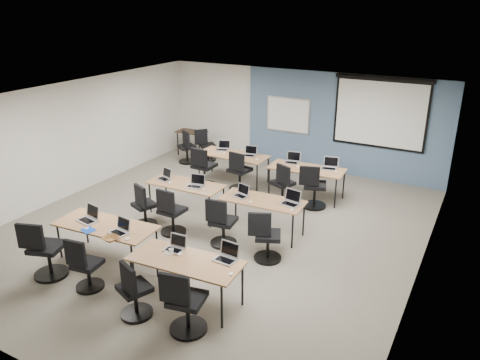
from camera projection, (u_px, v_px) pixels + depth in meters
The scene contains 58 objects.
floor at pixel (215, 228), 9.74m from camera, with size 8.00×9.00×0.02m, color #6B6354.
ceiling at pixel (212, 99), 8.76m from camera, with size 8.00×9.00×0.02m, color white.
wall_back at pixel (299, 119), 12.93m from camera, with size 8.00×0.04×2.70m, color beige.
wall_front at pixel (14, 278), 5.57m from camera, with size 8.00×0.04×2.70m, color beige.
wall_left at pixel (69, 140), 11.04m from camera, with size 0.04×9.00×2.70m, color beige.
wall_right at pixel (426, 207), 7.46m from camera, with size 0.04×9.00×2.70m, color beige.
blue_accent_panel at pixel (343, 125), 12.34m from camera, with size 5.50×0.04×2.70m, color #3D5977.
whiteboard at pixel (288, 115), 12.97m from camera, with size 1.28×0.03×0.98m.
projector_screen at pixel (381, 109), 11.67m from camera, with size 2.40×0.10×1.82m.
training_table_front_left at pixel (106, 227), 8.27m from camera, with size 1.85×0.77×0.73m.
training_table_front_right at pixel (186, 263), 7.15m from camera, with size 1.77×0.74×0.73m.
training_table_mid_left at pixel (186, 186), 10.11m from camera, with size 1.67×0.70×0.73m.
training_table_mid_right at pixel (263, 202), 9.29m from camera, with size 1.67×0.70×0.73m.
training_table_back_left at pixel (233, 156), 12.02m from camera, with size 1.83×0.76×0.73m.
training_table_back_right at pixel (307, 170), 11.04m from camera, with size 1.77×0.74×0.73m.
laptop_0 at pixel (89, 217), 8.40m from camera, with size 0.35×0.30×0.27m.
mouse_0 at pixel (87, 228), 8.10m from camera, with size 0.06×0.09×0.03m, color white.
task_chair_0 at pixel (45, 254), 7.88m from camera, with size 0.60×0.58×1.05m.
laptop_1 at pixel (120, 229), 7.97m from camera, with size 0.31×0.27×0.24m.
mouse_1 at pixel (127, 239), 7.74m from camera, with size 0.06×0.10×0.03m, color white.
task_chair_1 at pixel (85, 269), 7.54m from camera, with size 0.46×0.46×0.95m.
laptop_2 at pixel (176, 246), 7.42m from camera, with size 0.30×0.26×0.23m.
mouse_2 at pixel (179, 254), 7.28m from camera, with size 0.06×0.10×0.03m, color white.
task_chair_2 at pixel (134, 294), 6.87m from camera, with size 0.51×0.49×0.97m.
laptop_3 at pixel (227, 256), 7.13m from camera, with size 0.33×0.28×0.25m.
mouse_3 at pixel (231, 274), 6.75m from camera, with size 0.06×0.09×0.03m, color white.
task_chair_3 at pixel (185, 307), 6.55m from camera, with size 0.55×0.55×1.02m.
laptop_4 at pixel (165, 176), 10.33m from camera, with size 0.31×0.26×0.23m.
mouse_4 at pixel (170, 183), 10.10m from camera, with size 0.06×0.10×0.04m, color white.
task_chair_4 at pixel (144, 209), 9.68m from camera, with size 0.50×0.48×0.96m.
laptop_5 at pixel (196, 184), 9.92m from camera, with size 0.33×0.28×0.25m.
mouse_5 at pixel (204, 189), 9.75m from camera, with size 0.06×0.10×0.04m, color white.
task_chair_5 at pixel (171, 215), 9.35m from camera, with size 0.52×0.52×1.00m.
laptop_6 at pixel (242, 193), 9.44m from camera, with size 0.30×0.25×0.23m.
mouse_6 at pixel (250, 202), 9.15m from camera, with size 0.06×0.09×0.03m, color white.
task_chair_6 at pixel (222, 226), 8.91m from camera, with size 0.52×0.52×1.00m.
laptop_7 at pixel (291, 201), 9.07m from camera, with size 0.35×0.30×0.27m.
mouse_7 at pixel (292, 210), 8.80m from camera, with size 0.06×0.09×0.03m, color white.
task_chair_7 at pixel (266, 240), 8.39m from camera, with size 0.54×0.51×0.99m.
laptop_8 at pixel (223, 148), 12.34m from camera, with size 0.32×0.27×0.25m.
mouse_8 at pixel (224, 153), 12.03m from camera, with size 0.06×0.10×0.03m, color white.
task_chair_8 at pixel (203, 170), 11.73m from camera, with size 0.57×0.57×1.05m.
laptop_9 at pixel (250, 153), 11.89m from camera, with size 0.32×0.27×0.24m.
mouse_9 at pixel (257, 160), 11.57m from camera, with size 0.06×0.10×0.04m, color white.
task_chair_9 at pixel (239, 174), 11.51m from camera, with size 0.55×0.55×1.02m.
laptop_10 at pixel (292, 160), 11.37m from camera, with size 0.34×0.29×0.26m.
mouse_10 at pixel (298, 166), 11.10m from camera, with size 0.06×0.10×0.03m, color white.
task_chair_10 at pixel (283, 187), 10.77m from camera, with size 0.54×0.51×0.99m.
laptop_11 at pixel (330, 166), 10.98m from camera, with size 0.35×0.30×0.27m.
mouse_11 at pixel (336, 172), 10.77m from camera, with size 0.06×0.10×0.03m, color white.
task_chair_11 at pixel (313, 190), 10.55m from camera, with size 0.57×0.55×1.03m.
blue_mousepad at pixel (88, 230), 8.05m from camera, with size 0.24×0.20×0.01m, color #0D38A2.
snack_bowl at pixel (110, 239), 7.70m from camera, with size 0.31×0.31×0.08m, color brown.
snack_plate at pixel (170, 252), 7.35m from camera, with size 0.19×0.19×0.01m, color white.
coffee_cup at pixel (171, 251), 7.30m from camera, with size 0.06×0.06×0.06m, color silver.
utility_table at pixel (192, 134), 14.06m from camera, with size 0.90×0.50×0.75m.
spare_chair_a at pixel (206, 148), 13.68m from camera, with size 0.56×0.47×0.95m.
spare_chair_b at pixel (187, 150), 13.46m from camera, with size 0.56×0.50×0.98m.
Camera 1 is at (4.65, -7.39, 4.44)m, focal length 35.00 mm.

